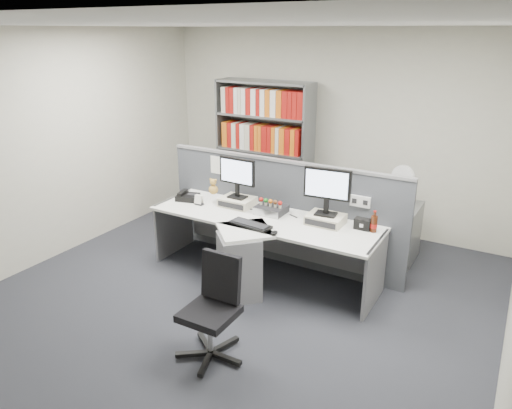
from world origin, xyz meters
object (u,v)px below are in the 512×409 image
Objects in this scene: monitor_left at (237,174)px; keyboard at (250,225)px; desk_phone at (187,197)px; desk_fan at (403,181)px; desk at (253,246)px; desk_calendar at (199,201)px; office_chair at (214,305)px; speaker at (363,224)px; mouse at (274,233)px; monitor_right at (327,188)px; shelving_unit at (264,153)px; filing_cabinet at (397,233)px; desktop_pc at (271,209)px; cola_bottle at (374,224)px.

monitor_left is 0.73m from keyboard.
desk_phone is 0.59× the size of desk_fan.
desk_calendar reaches higher than desk.
speaker is at bearing 65.96° from office_chair.
keyboard is at bearing 166.70° from mouse.
monitor_right is 1.75m from office_chair.
monitor_right is 2.15m from shelving_unit.
filing_cabinet is at bearing 30.55° from desk_calendar.
filing_cabinet is (2.10, -0.45, -0.63)m from shelving_unit.
desk is at bearing -91.95° from desktop_pc.
shelving_unit is (-0.90, 1.85, 0.52)m from desk.
cola_bottle is 1.87m from office_chair.
monitor_right is 4.25× the size of desk_calendar.
desk_fan is at bearing -12.07° from shelving_unit.
monitor_right is 0.89m from keyboard.
monitor_left is at bearing 115.43° from office_chair.
desktop_pc is at bearing 88.74° from keyboard.
office_chair is (-0.01, -1.07, -0.26)m from mouse.
cola_bottle is 0.33× the size of filing_cabinet.
keyboard is 2.78× the size of speaker.
cola_bottle is (1.16, 0.05, 0.04)m from desktop_pc.
desk_phone is 1.61m from shelving_unit.
mouse is at bearing -13.30° from keyboard.
monitor_left is at bearing -178.56° from cola_bottle.
desk_phone is 1.27× the size of cola_bottle.
desk_calendar is at bearing 129.89° from office_chair.
keyboard is 1.91m from desk_fan.
keyboard is (0.44, -0.45, -0.37)m from monitor_left.
desk_calendar is (-1.51, -0.19, -0.35)m from monitor_right.
desk_phone reaches higher than keyboard.
office_chair is (-0.34, -1.59, -0.65)m from monitor_right.
desk_phone is (-1.40, 0.40, 0.02)m from mouse.
monitor_right is 1.74× the size of desk_phone.
desktop_pc is 1.10m from desk_phone.
speaker is (0.39, 0.05, -0.35)m from monitor_right.
shelving_unit is at bearing 111.72° from office_chair.
monitor_right reaches higher than monitor_left.
shelving_unit is at bearing 145.44° from cola_bottle.
desk_fan reaches higher than desk_calendar.
office_chair is at bearing -68.28° from shelving_unit.
desk_fan is at bearing 40.85° from desktop_pc.
cola_bottle reaches higher than desk_calendar.
speaker is (1.04, 0.06, 0.01)m from desktop_pc.
cola_bottle is at bearing 1.44° from monitor_left.
desk is 8.93× the size of desk_phone.
keyboard is 1.21m from office_chair.
keyboard is 0.89m from desk_calendar.
desk_calendar is 2.42m from filing_cabinet.
mouse is (0.76, -0.53, -0.36)m from monitor_left.
cola_bottle is 0.26× the size of office_chair.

